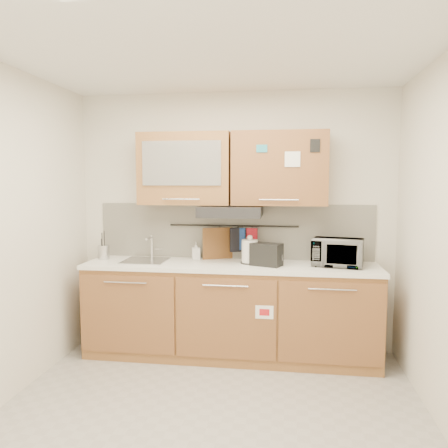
% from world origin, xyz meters
% --- Properties ---
extents(floor, '(3.20, 3.20, 0.00)m').
position_xyz_m(floor, '(0.00, 0.00, 0.00)').
color(floor, '#9E9993').
rests_on(floor, ground).
extents(ceiling, '(3.20, 3.20, 0.00)m').
position_xyz_m(ceiling, '(0.00, 0.00, 2.60)').
color(ceiling, white).
rests_on(ceiling, wall_back).
extents(wall_back, '(3.20, 0.00, 3.20)m').
position_xyz_m(wall_back, '(0.00, 1.50, 1.30)').
color(wall_back, silver).
rests_on(wall_back, ground).
extents(base_cabinet, '(2.80, 0.64, 0.88)m').
position_xyz_m(base_cabinet, '(0.00, 1.19, 0.41)').
color(base_cabinet, '#A8763B').
rests_on(base_cabinet, floor).
extents(countertop, '(2.82, 0.62, 0.04)m').
position_xyz_m(countertop, '(0.00, 1.19, 0.90)').
color(countertop, white).
rests_on(countertop, base_cabinet).
extents(backsplash, '(2.80, 0.02, 0.56)m').
position_xyz_m(backsplash, '(0.00, 1.49, 1.20)').
color(backsplash, silver).
rests_on(backsplash, countertop).
extents(upper_cabinets, '(1.82, 0.37, 0.70)m').
position_xyz_m(upper_cabinets, '(-0.00, 1.32, 1.83)').
color(upper_cabinets, '#A8763B').
rests_on(upper_cabinets, wall_back).
extents(range_hood, '(0.60, 0.46, 0.10)m').
position_xyz_m(range_hood, '(0.00, 1.25, 1.42)').
color(range_hood, black).
rests_on(range_hood, upper_cabinets).
extents(sink, '(0.42, 0.40, 0.26)m').
position_xyz_m(sink, '(-0.85, 1.21, 0.92)').
color(sink, silver).
rests_on(sink, countertop).
extents(utensil_rail, '(1.30, 0.02, 0.02)m').
position_xyz_m(utensil_rail, '(0.00, 1.45, 1.26)').
color(utensil_rail, black).
rests_on(utensil_rail, backsplash).
extents(utensil_crock, '(0.14, 0.14, 0.29)m').
position_xyz_m(utensil_crock, '(-1.30, 1.25, 1.00)').
color(utensil_crock, silver).
rests_on(utensil_crock, countertop).
extents(kettle, '(0.21, 0.20, 0.28)m').
position_xyz_m(kettle, '(0.19, 1.23, 1.03)').
color(kettle, silver).
rests_on(kettle, countertop).
extents(toaster, '(0.32, 0.26, 0.21)m').
position_xyz_m(toaster, '(0.35, 1.14, 1.03)').
color(toaster, black).
rests_on(toaster, countertop).
extents(microwave, '(0.51, 0.40, 0.25)m').
position_xyz_m(microwave, '(1.01, 1.22, 1.05)').
color(microwave, '#999999').
rests_on(microwave, countertop).
extents(soap_bottle, '(0.10, 0.10, 0.17)m').
position_xyz_m(soap_bottle, '(-0.37, 1.38, 1.01)').
color(soap_bottle, '#999999').
rests_on(soap_bottle, countertop).
extents(cutting_board, '(0.33, 0.16, 0.43)m').
position_xyz_m(cutting_board, '(-0.14, 1.44, 1.02)').
color(cutting_board, brown).
rests_on(cutting_board, utensil_rail).
extents(oven_mitt, '(0.14, 0.06, 0.22)m').
position_xyz_m(oven_mitt, '(0.05, 1.44, 1.13)').
color(oven_mitt, navy).
rests_on(oven_mitt, utensil_rail).
extents(dark_pouch, '(0.16, 0.10, 0.24)m').
position_xyz_m(dark_pouch, '(0.05, 1.44, 1.12)').
color(dark_pouch, black).
rests_on(dark_pouch, utensil_rail).
extents(pot_holder, '(0.11, 0.06, 0.14)m').
position_xyz_m(pot_holder, '(0.19, 1.44, 1.17)').
color(pot_holder, '#B51827').
rests_on(pot_holder, utensil_rail).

